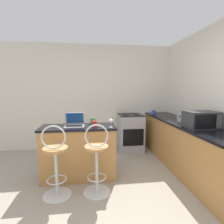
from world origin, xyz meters
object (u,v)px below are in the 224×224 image
stove_range (130,132)px  mug_blue (154,112)px  bar_stool_far (97,161)px  laptop (75,122)px  microwave (201,120)px  toaster (186,118)px  mug_green (93,121)px  wine_glass_short (111,121)px  bar_stool_near (56,163)px  mug_red (94,124)px

stove_range → mug_blue: size_ratio=8.69×
bar_stool_far → laptop: 0.81m
microwave → bar_stool_far: bearing=-174.5°
bar_stool_far → microwave: size_ratio=2.15×
bar_stool_far → mug_blue: bar_stool_far is taller
microwave → laptop: bearing=168.3°
bar_stool_far → toaster: toaster is taller
bar_stool_far → stove_range: (0.90, 1.74, -0.05)m
mug_green → mug_blue: bearing=33.8°
bar_stool_far → wine_glass_short: bearing=56.6°
bar_stool_near → mug_green: bar_stool_near is taller
mug_green → mug_red: size_ratio=1.07×
laptop → mug_blue: 2.15m
bar_stool_near → bar_stool_far: 0.56m
stove_range → mug_green: 1.48m
bar_stool_far → mug_red: 0.67m
bar_stool_near → wine_glass_short: bar_stool_near is taller
wine_glass_short → microwave: bearing=-8.7°
toaster → mug_red: bearing=-176.0°
microwave → mug_blue: microwave is taller
wine_glass_short → mug_green: bearing=130.9°
bar_stool_near → microwave: (2.24, 0.16, 0.53)m
microwave → wine_glass_short: (-1.42, 0.22, -0.03)m
mug_red → wine_glass_short: bearing=-24.6°
bar_stool_far → stove_range: size_ratio=1.16×
wine_glass_short → mug_blue: (1.22, 1.34, -0.05)m
laptop → mug_blue: laptop is taller
toaster → mug_green: toaster is taller
mug_green → bar_stool_far: bearing=-86.9°
toaster → wine_glass_short: size_ratio=1.69×
microwave → mug_red: (-1.69, 0.34, -0.09)m
bar_stool_far → toaster: size_ratio=4.28×
laptop → microwave: size_ratio=0.67×
toaster → mug_red: size_ratio=2.51×
laptop → wine_glass_short: (0.59, -0.20, 0.05)m
bar_stool_near → microwave: microwave is taller
microwave → wine_glass_short: bearing=171.3°
bar_stool_far → mug_green: (-0.04, 0.71, 0.45)m
wine_glass_short → mug_red: 0.30m
bar_stool_near → bar_stool_far: size_ratio=1.00×
mug_green → toaster: bearing=-3.2°
wine_glass_short → mug_blue: 1.82m
microwave → stove_range: bearing=116.2°
bar_stool_near → mug_red: bar_stool_near is taller
laptop → stove_range: size_ratio=0.36×
toaster → bar_stool_far: bearing=-159.8°
mug_green → mug_red: (0.02, -0.21, -0.01)m
laptop → bar_stool_far: bearing=-59.3°
bar_stool_near → mug_green: size_ratio=10.06×
wine_glass_short → mug_red: bearing=155.4°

